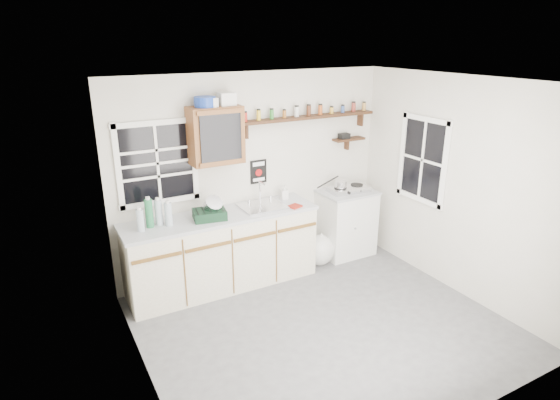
{
  "coord_description": "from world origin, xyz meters",
  "views": [
    {
      "loc": [
        -2.43,
        -3.47,
        2.89
      ],
      "look_at": [
        -0.21,
        0.55,
        1.27
      ],
      "focal_mm": 30.0,
      "sensor_mm": 36.0,
      "label": 1
    }
  ],
  "objects_px": {
    "right_cabinet": "(346,222)",
    "dish_rack": "(211,211)",
    "hotplate": "(349,189)",
    "upper_cabinet": "(216,135)",
    "spice_shelf": "(308,116)",
    "main_cabinet": "(223,250)"
  },
  "relations": [
    {
      "from": "hotplate",
      "to": "right_cabinet",
      "type": "bearing_deg",
      "value": 106.48
    },
    {
      "from": "upper_cabinet",
      "to": "dish_rack",
      "type": "distance_m",
      "value": 0.86
    },
    {
      "from": "right_cabinet",
      "to": "upper_cabinet",
      "type": "height_order",
      "value": "upper_cabinet"
    },
    {
      "from": "dish_rack",
      "to": "hotplate",
      "type": "distance_m",
      "value": 1.99
    },
    {
      "from": "right_cabinet",
      "to": "spice_shelf",
      "type": "xyz_separation_m",
      "value": [
        -0.53,
        0.19,
        1.47
      ]
    },
    {
      "from": "spice_shelf",
      "to": "hotplate",
      "type": "distance_m",
      "value": 1.14
    },
    {
      "from": "right_cabinet",
      "to": "hotplate",
      "type": "height_order",
      "value": "hotplate"
    },
    {
      "from": "main_cabinet",
      "to": "dish_rack",
      "type": "bearing_deg",
      "value": -157.56
    },
    {
      "from": "main_cabinet",
      "to": "hotplate",
      "type": "bearing_deg",
      "value": 0.17
    },
    {
      "from": "main_cabinet",
      "to": "right_cabinet",
      "type": "bearing_deg",
      "value": 0.79
    },
    {
      "from": "dish_rack",
      "to": "hotplate",
      "type": "bearing_deg",
      "value": 12.52
    },
    {
      "from": "main_cabinet",
      "to": "spice_shelf",
      "type": "distance_m",
      "value": 1.98
    },
    {
      "from": "dish_rack",
      "to": "spice_shelf",
      "type": "bearing_deg",
      "value": 21.27
    },
    {
      "from": "spice_shelf",
      "to": "hotplate",
      "type": "height_order",
      "value": "spice_shelf"
    },
    {
      "from": "upper_cabinet",
      "to": "dish_rack",
      "type": "xyz_separation_m",
      "value": [
        -0.18,
        -0.21,
        -0.82
      ]
    },
    {
      "from": "upper_cabinet",
      "to": "spice_shelf",
      "type": "bearing_deg",
      "value": 3.11
    },
    {
      "from": "hotplate",
      "to": "spice_shelf",
      "type": "bearing_deg",
      "value": 164.39
    },
    {
      "from": "dish_rack",
      "to": "hotplate",
      "type": "relative_size",
      "value": 0.71
    },
    {
      "from": "right_cabinet",
      "to": "dish_rack",
      "type": "relative_size",
      "value": 2.25
    },
    {
      "from": "main_cabinet",
      "to": "upper_cabinet",
      "type": "distance_m",
      "value": 1.37
    },
    {
      "from": "upper_cabinet",
      "to": "spice_shelf",
      "type": "xyz_separation_m",
      "value": [
        1.27,
        0.07,
        0.11
      ]
    },
    {
      "from": "right_cabinet",
      "to": "dish_rack",
      "type": "bearing_deg",
      "value": -177.49
    }
  ]
}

